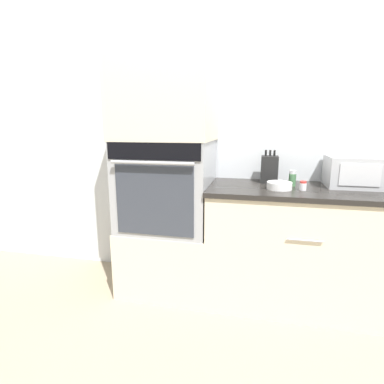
{
  "coord_description": "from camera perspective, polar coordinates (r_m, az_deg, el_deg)",
  "views": [
    {
      "loc": [
        0.34,
        -1.91,
        1.33
      ],
      "look_at": [
        -0.13,
        0.21,
        0.85
      ],
      "focal_mm": 28.0,
      "sensor_mm": 36.0,
      "label": 1
    }
  ],
  "objects": [
    {
      "name": "wall_oven",
      "position": [
        2.36,
        -4.83,
        1.36
      ],
      "size": [
        0.69,
        0.64,
        0.69
      ],
      "color": "#9EA0A5",
      "rests_on": "oven_cabinet_base"
    },
    {
      "name": "bowl",
      "position": [
        2.18,
        16.3,
        1.19
      ],
      "size": [
        0.17,
        0.17,
        0.05
      ],
      "color": "white",
      "rests_on": "counter_unit"
    },
    {
      "name": "counter_unit",
      "position": [
        2.4,
        19.43,
        -9.78
      ],
      "size": [
        1.33,
        0.63,
        0.9
      ],
      "color": "beige",
      "rests_on": "ground_plane"
    },
    {
      "name": "ground_plane",
      "position": [
        2.36,
        2.21,
        -21.92
      ],
      "size": [
        12.0,
        12.0,
        0.0
      ],
      "primitive_type": "plane",
      "color": "gray"
    },
    {
      "name": "microwave",
      "position": [
        2.46,
        28.93,
        3.37
      ],
      "size": [
        0.41,
        0.31,
        0.22
      ],
      "color": "#B2B5BA",
      "rests_on": "counter_unit"
    },
    {
      "name": "oven_cabinet_upper",
      "position": [
        2.33,
        -5.14,
        18.47
      ],
      "size": [
        0.71,
        0.6,
        0.71
      ],
      "color": "beige",
      "rests_on": "wall_oven"
    },
    {
      "name": "knife_block",
      "position": [
        2.41,
        14.5,
        4.23
      ],
      "size": [
        0.13,
        0.12,
        0.25
      ],
      "color": "black",
      "rests_on": "counter_unit"
    },
    {
      "name": "oven_cabinet_base",
      "position": [
        2.55,
        -4.55,
        -12.21
      ],
      "size": [
        0.71,
        0.6,
        0.53
      ],
      "color": "beige",
      "rests_on": "ground_plane"
    },
    {
      "name": "condiment_jar_mid",
      "position": [
        2.19,
        20.39,
        1.12
      ],
      "size": [
        0.05,
        0.05,
        0.07
      ],
      "color": "silver",
      "rests_on": "counter_unit"
    },
    {
      "name": "condiment_jar_near",
      "position": [
        2.32,
        18.57,
        2.48
      ],
      "size": [
        0.05,
        0.05,
        0.12
      ],
      "color": "#427047",
      "rests_on": "counter_unit"
    },
    {
      "name": "wall_back",
      "position": [
        2.57,
        5.06,
        10.64
      ],
      "size": [
        8.0,
        0.05,
        2.5
      ],
      "color": "silver",
      "rests_on": "ground_plane"
    }
  ]
}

